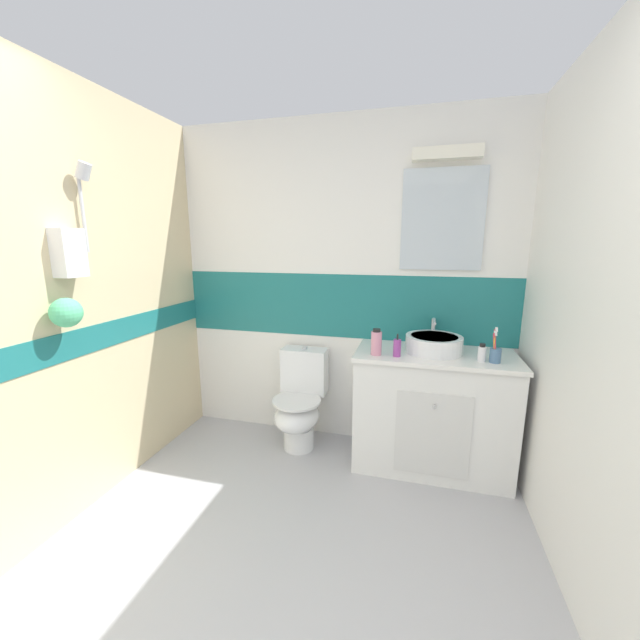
{
  "coord_description": "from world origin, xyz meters",
  "views": [
    {
      "loc": [
        0.58,
        -0.4,
        1.59
      ],
      "look_at": [
        -0.05,
        1.97,
        1.07
      ],
      "focal_mm": 20.66,
      "sensor_mm": 36.0,
      "label": 1
    }
  ],
  "objects_px": {
    "toilet": "(300,403)",
    "toothbrush_cup": "(495,353)",
    "soap_dispenser": "(397,348)",
    "lotion_bottle_short": "(482,353)",
    "sink_basin": "(434,343)",
    "mouthwash_bottle": "(376,342)"
  },
  "relations": [
    {
      "from": "mouthwash_bottle",
      "to": "lotion_bottle_short",
      "type": "xyz_separation_m",
      "value": [
        0.66,
        0.03,
        -0.03
      ]
    },
    {
      "from": "soap_dispenser",
      "to": "lotion_bottle_short",
      "type": "relative_size",
      "value": 1.35
    },
    {
      "from": "sink_basin",
      "to": "soap_dispenser",
      "type": "relative_size",
      "value": 2.73
    },
    {
      "from": "toilet",
      "to": "toothbrush_cup",
      "type": "distance_m",
      "value": 1.45
    },
    {
      "from": "toothbrush_cup",
      "to": "toilet",
      "type": "bearing_deg",
      "value": 174.24
    },
    {
      "from": "sink_basin",
      "to": "soap_dispenser",
      "type": "height_order",
      "value": "sink_basin"
    },
    {
      "from": "soap_dispenser",
      "to": "toothbrush_cup",
      "type": "bearing_deg",
      "value": 2.49
    },
    {
      "from": "toilet",
      "to": "mouthwash_bottle",
      "type": "relative_size",
      "value": 4.36
    },
    {
      "from": "sink_basin",
      "to": "toilet",
      "type": "xyz_separation_m",
      "value": [
        -0.97,
        -0.01,
        -0.55
      ]
    },
    {
      "from": "sink_basin",
      "to": "lotion_bottle_short",
      "type": "relative_size",
      "value": 3.69
    },
    {
      "from": "mouthwash_bottle",
      "to": "lotion_bottle_short",
      "type": "bearing_deg",
      "value": 2.46
    },
    {
      "from": "mouthwash_bottle",
      "to": "lotion_bottle_short",
      "type": "height_order",
      "value": "mouthwash_bottle"
    },
    {
      "from": "lotion_bottle_short",
      "to": "mouthwash_bottle",
      "type": "bearing_deg",
      "value": -177.54
    },
    {
      "from": "sink_basin",
      "to": "mouthwash_bottle",
      "type": "bearing_deg",
      "value": -156.74
    },
    {
      "from": "sink_basin",
      "to": "soap_dispenser",
      "type": "xyz_separation_m",
      "value": [
        -0.24,
        -0.17,
        -0.0
      ]
    },
    {
      "from": "toothbrush_cup",
      "to": "mouthwash_bottle",
      "type": "height_order",
      "value": "toothbrush_cup"
    },
    {
      "from": "sink_basin",
      "to": "mouthwash_bottle",
      "type": "relative_size",
      "value": 2.38
    },
    {
      "from": "toothbrush_cup",
      "to": "soap_dispenser",
      "type": "height_order",
      "value": "toothbrush_cup"
    },
    {
      "from": "mouthwash_bottle",
      "to": "toothbrush_cup",
      "type": "bearing_deg",
      "value": 1.64
    },
    {
      "from": "soap_dispenser",
      "to": "lotion_bottle_short",
      "type": "height_order",
      "value": "soap_dispenser"
    },
    {
      "from": "sink_basin",
      "to": "soap_dispenser",
      "type": "distance_m",
      "value": 0.29
    },
    {
      "from": "toilet",
      "to": "sink_basin",
      "type": "bearing_deg",
      "value": 0.34
    }
  ]
}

